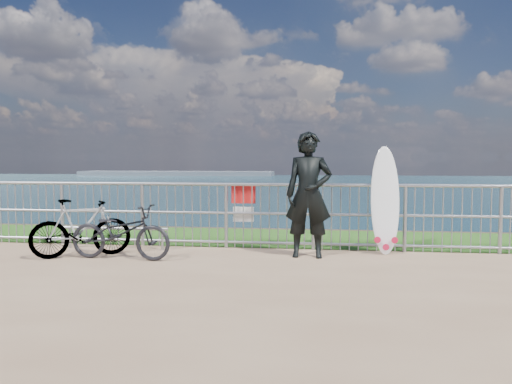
# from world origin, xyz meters

# --- Properties ---
(grass_strip) EXTENTS (120.00, 120.00, 0.00)m
(grass_strip) POSITION_xyz_m (0.00, 2.70, 0.01)
(grass_strip) COLOR #235417
(grass_strip) RESTS_ON ground
(seascape) EXTENTS (260.00, 260.00, 5.00)m
(seascape) POSITION_xyz_m (-43.75, 147.49, -4.03)
(seascape) COLOR brown
(seascape) RESTS_ON ground
(railing) EXTENTS (10.06, 0.10, 1.13)m
(railing) POSITION_xyz_m (0.02, 1.60, 0.58)
(railing) COLOR #96999E
(railing) RESTS_ON ground
(surfer) EXTENTS (0.72, 0.47, 1.96)m
(surfer) POSITION_xyz_m (0.93, 0.97, 0.98)
(surfer) COLOR black
(surfer) RESTS_ON ground
(surfboard) EXTENTS (0.47, 0.42, 1.76)m
(surfboard) POSITION_xyz_m (2.15, 1.44, 0.81)
(surfboard) COLOR white
(surfboard) RESTS_ON ground
(bicycle_near) EXTENTS (1.64, 0.67, 0.84)m
(bicycle_near) POSITION_xyz_m (-1.92, 0.42, 0.42)
(bicycle_near) COLOR black
(bicycle_near) RESTS_ON ground
(bicycle_far) EXTENTS (1.53, 1.15, 0.92)m
(bicycle_far) POSITION_xyz_m (-2.61, 0.53, 0.46)
(bicycle_far) COLOR black
(bicycle_far) RESTS_ON ground
(bike_rack) EXTENTS (1.85, 0.05, 0.38)m
(bike_rack) POSITION_xyz_m (-2.35, 1.22, 0.32)
(bike_rack) COLOR #96999E
(bike_rack) RESTS_ON ground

